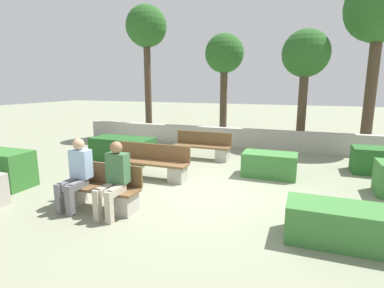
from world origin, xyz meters
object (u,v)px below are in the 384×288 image
(person_seated_man, at_px, (77,171))
(person_seated_woman, at_px, (114,176))
(tree_leftmost, at_px, (146,31))
(bench_left_side, at_px, (149,165))
(bench_front, at_px, (99,192))
(tree_rightmost, at_px, (380,11))
(bench_right_side, at_px, (202,149))
(tree_center_left, at_px, (224,57))
(tree_center_right, at_px, (306,56))

(person_seated_man, relative_size, person_seated_woman, 1.00)
(tree_leftmost, bearing_deg, bench_left_side, -61.39)
(bench_front, xyz_separation_m, bench_left_side, (-0.04, 1.99, 0.02))
(tree_leftmost, distance_m, tree_rightmost, 8.51)
(bench_left_side, distance_m, bench_right_side, 2.40)
(person_seated_woman, xyz_separation_m, tree_rightmost, (5.17, 7.96, 3.97))
(tree_center_left, bearing_deg, bench_front, -92.14)
(person_seated_man, xyz_separation_m, tree_center_left, (0.67, 8.00, 2.68))
(bench_front, height_order, bench_left_side, same)
(bench_left_side, bearing_deg, tree_leftmost, 126.54)
(tree_rightmost, bearing_deg, tree_center_left, 179.52)
(bench_right_side, relative_size, tree_center_right, 0.43)
(person_seated_man, bearing_deg, tree_leftmost, 108.84)
(bench_right_side, xyz_separation_m, tree_center_left, (-0.27, 3.57, 3.09))
(person_seated_man, bearing_deg, tree_center_left, 85.25)
(person_seated_woman, relative_size, tree_rightmost, 0.22)
(tree_leftmost, height_order, tree_rightmost, tree_rightmost)
(person_seated_man, xyz_separation_m, tree_leftmost, (-2.49, 7.30, 3.77))
(tree_leftmost, xyz_separation_m, tree_center_right, (6.26, 0.11, -1.22))
(bench_left_side, distance_m, person_seated_man, 2.18)
(bench_left_side, bearing_deg, bench_front, -81.04)
(tree_center_left, bearing_deg, tree_center_right, -10.79)
(bench_front, height_order, bench_right_side, same)
(bench_front, xyz_separation_m, person_seated_man, (-0.37, -0.13, 0.41))
(bench_front, height_order, tree_rightmost, tree_rightmost)
(bench_front, distance_m, bench_left_side, 1.99)
(bench_right_side, xyz_separation_m, tree_leftmost, (-3.43, 2.86, 4.17))
(person_seated_man, distance_m, tree_center_right, 8.70)
(person_seated_woman, bearing_deg, tree_leftmost, 114.40)
(bench_left_side, xyz_separation_m, bench_right_side, (0.60, 2.32, -0.01))
(bench_front, xyz_separation_m, tree_center_right, (3.40, 7.28, 2.95))
(tree_leftmost, bearing_deg, tree_center_left, 12.55)
(bench_front, distance_m, tree_center_right, 8.56)
(bench_front, relative_size, bench_right_side, 0.90)
(bench_right_side, relative_size, tree_rightmost, 0.30)
(person_seated_man, height_order, tree_center_left, tree_center_left)
(person_seated_woman, bearing_deg, bench_right_side, 88.49)
(tree_rightmost, bearing_deg, person_seated_man, -126.96)
(person_seated_man, bearing_deg, tree_rightmost, 53.04)
(bench_right_side, bearing_deg, person_seated_man, -107.71)
(tree_leftmost, bearing_deg, tree_rightmost, 4.43)
(bench_front, relative_size, tree_rightmost, 0.27)
(bench_left_side, bearing_deg, bench_right_side, 83.34)
(tree_center_left, xyz_separation_m, tree_rightmost, (5.32, -0.04, 1.29))
(person_seated_woman, xyz_separation_m, tree_center_left, (-0.16, 8.00, 2.68))
(tree_leftmost, bearing_deg, bench_front, -68.24)
(bench_front, height_order, person_seated_man, person_seated_man)
(bench_left_side, height_order, bench_right_side, same)
(bench_right_side, bearing_deg, tree_center_right, 40.65)
(tree_rightmost, bearing_deg, tree_center_right, -166.18)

